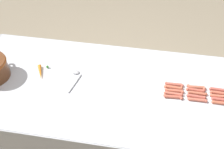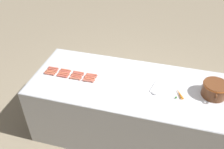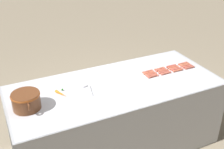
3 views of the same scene
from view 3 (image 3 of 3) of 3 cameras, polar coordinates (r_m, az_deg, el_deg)
ground_plane at (r=3.80m, az=0.66°, el=-13.67°), size 20.00×20.00×0.00m
griddle_counter at (r=3.52m, az=0.70°, el=-8.29°), size 1.07×2.44×0.89m
hot_dog_0 at (r=3.76m, az=15.25°, el=1.36°), size 0.03×0.15×0.03m
hot_dog_1 at (r=3.65m, az=13.04°, el=0.83°), size 0.03×0.15×0.03m
hot_dog_2 at (r=3.55m, az=10.71°, el=0.28°), size 0.03×0.15×0.03m
hot_dog_3 at (r=3.46m, az=8.20°, el=-0.33°), size 0.03×0.15×0.03m
hot_dog_4 at (r=3.78m, az=14.88°, el=1.56°), size 0.03×0.15×0.03m
hot_dog_5 at (r=3.68m, az=12.73°, el=1.06°), size 0.03×0.15×0.03m
hot_dog_6 at (r=3.57m, az=10.33°, el=0.47°), size 0.03×0.15×0.03m
hot_dog_7 at (r=3.48m, az=7.94°, el=-0.11°), size 0.03×0.15×0.03m
hot_dog_8 at (r=3.80m, az=14.51°, el=1.78°), size 0.03×0.15×0.03m
hot_dog_9 at (r=3.69m, az=12.34°, el=1.24°), size 0.03×0.15×0.03m
hot_dog_10 at (r=3.60m, az=10.14°, el=0.75°), size 0.03×0.15×0.03m
hot_dog_11 at (r=3.51m, az=7.75°, el=0.15°), size 0.03×0.15×0.03m
hot_dog_12 at (r=3.83m, az=14.30°, el=1.97°), size 0.03×0.15×0.03m
hot_dog_13 at (r=3.72m, az=12.05°, el=1.47°), size 0.03×0.15×0.03m
hot_dog_14 at (r=3.62m, az=9.69°, el=0.93°), size 0.03×0.15×0.03m
hot_dog_15 at (r=3.53m, az=7.34°, el=0.37°), size 0.03×0.15×0.03m
hot_dog_16 at (r=3.85m, az=13.97°, el=2.17°), size 0.03×0.15×0.03m
hot_dog_17 at (r=3.74m, az=11.71°, el=1.68°), size 0.03×0.15×0.03m
hot_dog_18 at (r=3.65m, az=9.49°, el=1.16°), size 0.04×0.15×0.03m
hot_dog_19 at (r=3.56m, az=7.13°, el=0.63°), size 0.03×0.15×0.03m
bean_pot at (r=2.95m, az=-16.82°, el=-4.87°), size 0.36×0.29×0.17m
serving_spoon at (r=3.22m, az=-5.10°, el=-2.58°), size 0.27×0.10×0.02m
carrot at (r=3.13m, az=-10.11°, el=-3.75°), size 0.17×0.10×0.03m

